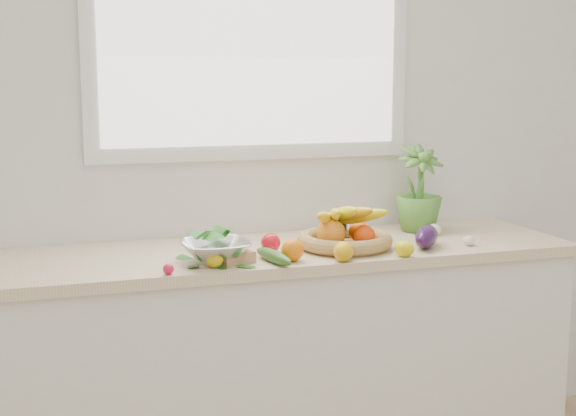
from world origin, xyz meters
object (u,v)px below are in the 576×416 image
object	(u,v)px
eggplant	(426,236)
apple	(271,243)
cucumber	(274,256)
fruit_basket	(344,235)
colander_with_spinach	(216,245)
potted_herb	(419,188)

from	to	relation	value
eggplant	apple	bearing A→B (deg)	170.82
cucumber	fruit_basket	world-z (taller)	fruit_basket
cucumber	colander_with_spinach	size ratio (longest dim) A/B	1.00
cucumber	colander_with_spinach	bearing A→B (deg)	164.80
potted_herb	cucumber	bearing A→B (deg)	-153.61
cucumber	potted_herb	size ratio (longest dim) A/B	0.69
fruit_basket	colander_with_spinach	bearing A→B (deg)	-170.11
apple	potted_herb	world-z (taller)	potted_herb
fruit_basket	colander_with_spinach	world-z (taller)	fruit_basket
cucumber	colander_with_spinach	xyz separation A→B (m)	(-0.19, 0.05, 0.04)
cucumber	potted_herb	bearing A→B (deg)	26.39
potted_herb	fruit_basket	distance (m)	0.48
apple	colander_with_spinach	world-z (taller)	colander_with_spinach
eggplant	fruit_basket	bearing A→B (deg)	165.24
cucumber	colander_with_spinach	world-z (taller)	colander_with_spinach
eggplant	colander_with_spinach	distance (m)	0.80
apple	eggplant	world-z (taller)	eggplant
apple	potted_herb	xyz separation A→B (m)	(0.69, 0.21, 0.14)
eggplant	potted_herb	world-z (taller)	potted_herb
apple	fruit_basket	xyz separation A→B (m)	(0.28, -0.01, 0.02)
eggplant	colander_with_spinach	size ratio (longest dim) A/B	0.86
eggplant	cucumber	distance (m)	0.61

